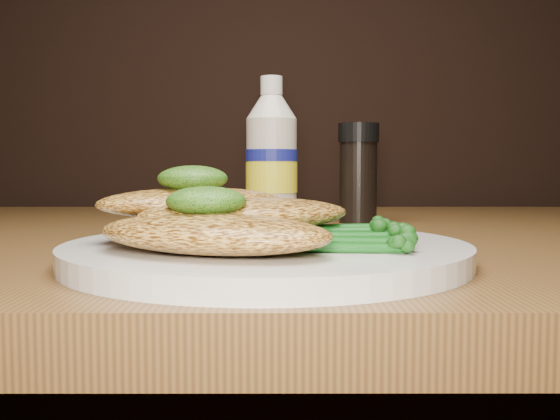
{
  "coord_description": "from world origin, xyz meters",
  "views": [
    {
      "loc": [
        0.02,
        0.35,
        0.82
      ],
      "look_at": [
        0.02,
        0.81,
        0.79
      ],
      "focal_mm": 40.27,
      "sensor_mm": 36.0,
      "label": 1
    }
  ],
  "objects": [
    {
      "name": "chicken_front",
      "position": [
        -0.02,
        0.75,
        0.78
      ],
      "size": [
        0.18,
        0.14,
        0.03
      ],
      "primitive_type": "ellipsoid",
      "rotation": [
        0.0,
        0.0,
        -0.4
      ],
      "color": "gold",
      "rests_on": "plate"
    },
    {
      "name": "mayo_bottle",
      "position": [
        0.01,
        1.12,
        0.84
      ],
      "size": [
        0.07,
        0.07,
        0.18
      ],
      "primitive_type": null,
      "rotation": [
        0.0,
        0.0,
        -0.11
      ],
      "color": "beige",
      "rests_on": "dining_table"
    },
    {
      "name": "pesto_front",
      "position": [
        -0.03,
        0.76,
        0.8
      ],
      "size": [
        0.05,
        0.05,
        0.02
      ],
      "primitive_type": "ellipsoid",
      "rotation": [
        0.0,
        0.0,
        0.01
      ],
      "color": "black",
      "rests_on": "chicken_front"
    },
    {
      "name": "chicken_mid",
      "position": [
        -0.0,
        0.8,
        0.79
      ],
      "size": [
        0.18,
        0.14,
        0.02
      ],
      "primitive_type": "ellipsoid",
      "rotation": [
        0.0,
        0.0,
        0.44
      ],
      "color": "gold",
      "rests_on": "plate"
    },
    {
      "name": "pepper_grinder",
      "position": [
        0.12,
        1.14,
        0.81
      ],
      "size": [
        0.06,
        0.06,
        0.12
      ],
      "primitive_type": null,
      "rotation": [
        0.0,
        0.0,
        0.31
      ],
      "color": "black",
      "rests_on": "dining_table"
    },
    {
      "name": "chicken_back",
      "position": [
        -0.05,
        0.83,
        0.79
      ],
      "size": [
        0.17,
        0.14,
        0.02
      ],
      "primitive_type": "ellipsoid",
      "rotation": [
        0.0,
        0.0,
        0.5
      ],
      "color": "gold",
      "rests_on": "plate"
    },
    {
      "name": "pesto_back",
      "position": [
        -0.05,
        0.82,
        0.81
      ],
      "size": [
        0.06,
        0.05,
        0.02
      ],
      "primitive_type": "ellipsoid",
      "rotation": [
        0.0,
        0.0,
        -0.11
      ],
      "color": "black",
      "rests_on": "chicken_back"
    },
    {
      "name": "plate",
      "position": [
        0.01,
        0.81,
        0.76
      ],
      "size": [
        0.3,
        0.3,
        0.02
      ],
      "primitive_type": "cylinder",
      "color": "silver",
      "rests_on": "dining_table"
    },
    {
      "name": "broccolini_bundle",
      "position": [
        0.05,
        0.79,
        0.78
      ],
      "size": [
        0.16,
        0.13,
        0.02
      ],
      "primitive_type": null,
      "rotation": [
        0.0,
        0.0,
        0.11
      ],
      "color": "#125315",
      "rests_on": "plate"
    }
  ]
}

